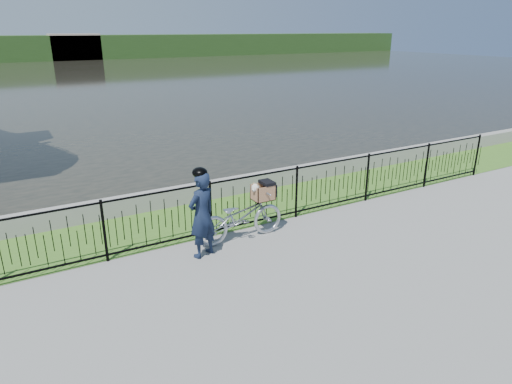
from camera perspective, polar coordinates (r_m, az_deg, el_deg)
ground at (r=8.24m, az=5.57°, el=-8.22°), size 120.00×120.00×0.00m
grass_strip at (r=10.25m, az=-2.81°, el=-2.29°), size 60.00×2.00×0.01m
water at (r=39.31m, az=-24.04°, el=12.52°), size 120.00×120.00×0.00m
quay_wall at (r=11.03m, az=-5.21°, el=0.36°), size 60.00×0.30×0.40m
fence at (r=9.23m, az=-0.03°, el=-1.03°), size 14.00×0.06×1.15m
far_treeline at (r=66.06m, az=-27.20°, el=15.69°), size 120.00×6.00×3.00m
far_building_right at (r=65.24m, az=-21.69°, el=16.50°), size 6.00×3.00×3.20m
bicycle_rig at (r=8.71m, az=-1.87°, el=-3.00°), size 1.79×0.62×1.11m
cyclist at (r=8.01m, az=-6.80°, el=-2.68°), size 0.67×0.55×1.64m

